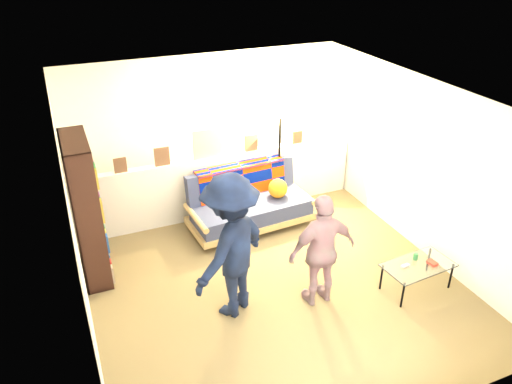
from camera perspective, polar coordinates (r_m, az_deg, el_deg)
ground at (r=6.71m, az=1.34°, el=-9.44°), size 5.00×5.00×0.00m
room_shell at (r=6.24m, az=-0.25°, el=5.33°), size 4.60×5.05×2.45m
half_wall_ledge at (r=7.87m, az=-3.95°, el=0.88°), size 4.45×0.15×1.00m
ledge_decor at (r=7.50m, az=-5.71°, el=5.11°), size 2.97×0.02×0.45m
futon_sofa at (r=7.58m, az=-0.72°, el=-1.29°), size 1.91×1.02×0.80m
bookshelf at (r=6.63m, az=-18.81°, el=-2.45°), size 0.32×0.95×1.89m
coffee_table at (r=6.60m, az=18.07°, el=-8.04°), size 0.92×0.55×0.46m
floor_lamp at (r=7.79m, az=2.64°, el=5.73°), size 0.37×0.30×1.59m
person_left at (r=5.67m, az=-2.86°, el=-6.27°), size 1.32×1.19×1.78m
person_right at (r=5.94m, az=7.58°, el=-6.65°), size 0.85×0.36×1.45m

